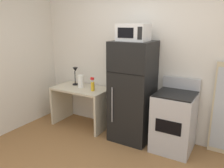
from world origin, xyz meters
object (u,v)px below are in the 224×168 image
Objects in this scene: desk at (82,100)px; desk_lamp at (75,73)px; refrigerator at (133,92)px; oven_range at (174,121)px; microwave at (133,32)px; paper_towel_roll at (81,81)px; spray_bottle at (93,86)px.

desk is 0.53m from desk_lamp.
refrigerator reaches higher than oven_range.
microwave is at bearing -0.96° from desk.
oven_range reaches higher than paper_towel_roll.
microwave is (0.76, 0.04, 0.94)m from spray_bottle.
desk is at bearing -24.87° from desk_lamp.
spray_bottle is 1.04× the size of paper_towel_roll.
paper_towel_roll is at bearing 179.88° from oven_range.
paper_towel_roll is 0.14× the size of refrigerator.
refrigerator reaches higher than desk_lamp.
desk_lamp is 1.28m from refrigerator.
spray_bottle is 1.21m from microwave.
paper_towel_roll is at bearing -23.60° from desk_lamp.
spray_bottle is 0.54× the size of microwave.
refrigerator is 0.80m from oven_range.
microwave is (0.00, -0.02, 0.96)m from refrigerator.
paper_towel_roll is at bearing 167.89° from spray_bottle.
oven_range is (1.78, -0.00, -0.40)m from paper_towel_roll.
paper_towel_roll is 1.42m from microwave.
spray_bottle is at bearing -175.37° from refrigerator.
microwave reaches higher than desk.
desk_lamp is 0.77× the size of microwave.
refrigerator is 0.96m from microwave.
desk_lamp is 1.47× the size of paper_towel_roll.
microwave reaches higher than refrigerator.
refrigerator reaches higher than paper_towel_roll.
paper_towel_roll is 0.22× the size of oven_range.
microwave reaches higher than spray_bottle.
spray_bottle reaches higher than paper_towel_roll.
desk is 2.29× the size of microwave.
refrigerator is at bearing -179.71° from oven_range.
microwave is at bearing 3.04° from spray_bottle.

